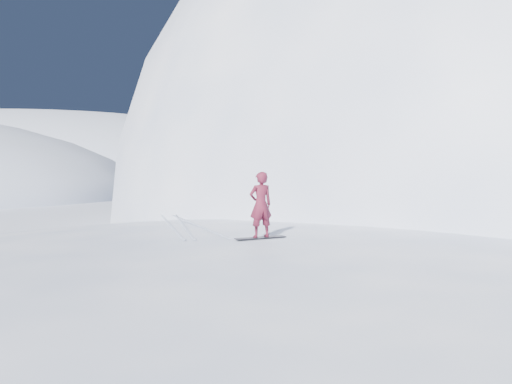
% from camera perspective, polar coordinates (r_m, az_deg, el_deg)
% --- Properties ---
extents(ground, '(400.00, 400.00, 0.00)m').
position_cam_1_polar(ground, '(9.95, 2.23, -21.60)').
color(ground, white).
rests_on(ground, ground).
extents(near_ridge, '(36.00, 28.00, 4.80)m').
position_cam_1_polar(near_ridge, '(12.87, 4.66, -15.80)').
color(near_ridge, white).
rests_on(near_ridge, ground).
extents(summit_peak, '(60.00, 56.00, 56.00)m').
position_cam_1_polar(summit_peak, '(42.26, 27.06, -2.96)').
color(summit_peak, white).
rests_on(summit_peak, ground).
extents(peak_shoulder, '(28.00, 24.00, 18.00)m').
position_cam_1_polar(peak_shoulder, '(31.38, 14.77, -4.69)').
color(peak_shoulder, white).
rests_on(peak_shoulder, ground).
extents(far_ridge_c, '(140.00, 90.00, 36.00)m').
position_cam_1_polar(far_ridge_c, '(125.11, -24.62, 0.83)').
color(far_ridge_c, white).
rests_on(far_ridge_c, ground).
extents(wind_bumps, '(16.00, 14.40, 1.00)m').
position_cam_1_polar(wind_bumps, '(11.84, -2.23, -17.49)').
color(wind_bumps, white).
rests_on(wind_bumps, ground).
extents(snowboard, '(1.33, 0.61, 0.02)m').
position_cam_1_polar(snowboard, '(11.42, 0.58, -5.73)').
color(snowboard, black).
rests_on(snowboard, near_ridge).
extents(snowboarder, '(0.68, 0.54, 1.63)m').
position_cam_1_polar(snowboarder, '(11.32, 0.59, -1.59)').
color(snowboarder, maroon).
rests_on(snowboarder, snowboard).
extents(board_tracks, '(2.23, 5.96, 0.04)m').
position_cam_1_polar(board_tracks, '(14.19, -9.08, -4.01)').
color(board_tracks, silver).
rests_on(board_tracks, ground).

